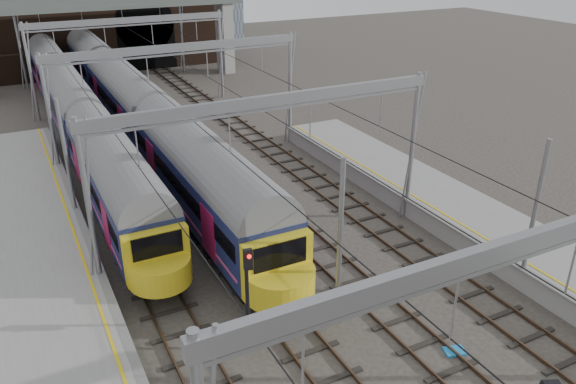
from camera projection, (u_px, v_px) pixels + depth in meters
ground at (364, 346)px, 21.32m from camera, size 160.00×160.00×0.00m
platform_left at (72, 381)px, 18.89m from camera, size 4.32×55.00×1.12m
tracks at (222, 196)px, 33.43m from camera, size 14.40×80.00×0.22m
overhead_line at (180, 65)px, 35.92m from camera, size 16.80×80.00×8.00m
retaining_wall at (111, 32)px, 62.03m from camera, size 28.00×2.75×9.00m
overbridge at (105, 11)px, 55.43m from camera, size 28.00×3.00×9.25m
train_main at (105, 75)px, 50.53m from camera, size 3.07×70.87×5.19m
train_second at (58, 81)px, 49.19m from camera, size 2.82×65.17×4.84m
signal_near_left at (248, 286)px, 20.00m from camera, size 0.34×0.45×4.40m
equip_cover_b at (304, 324)px, 22.45m from camera, size 1.00×0.83×0.10m
equip_cover_c at (455, 351)px, 20.99m from camera, size 0.89×0.73×0.09m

